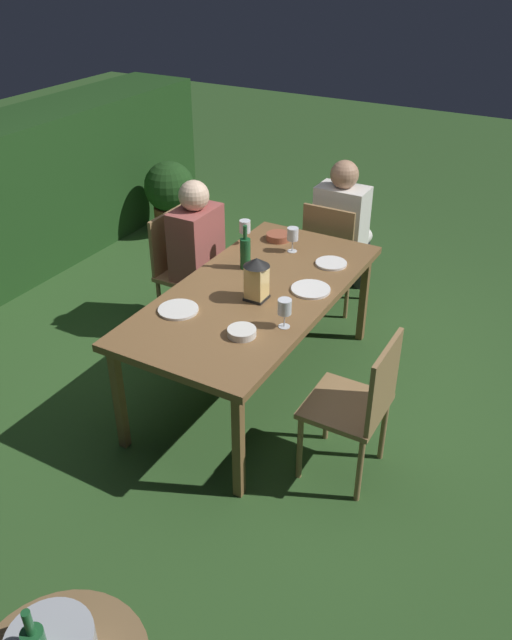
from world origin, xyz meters
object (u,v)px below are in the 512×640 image
(bowl_bread, at_px, (278,236))
(potted_plant_by_hedge, at_px, (170,194))
(plate_b, at_px, (331,263))
(dining_table, at_px, (256,297))
(lantern_centerpiece, at_px, (257,276))
(bowl_olives, at_px, (242,332))
(person_in_rust, at_px, (204,253))
(wine_glass_b, at_px, (293,235))
(chair_head_far, at_px, (333,251))
(person_in_cream, at_px, (344,223))
(chair_side_right_b, at_px, (183,266))
(wine_glass_c, at_px, (245,228))
(plate_a, at_px, (178,310))
(green_bottle_on_table, at_px, (245,252))
(plate_c, at_px, (311,289))
(chair_side_left_a, at_px, (359,402))
(wine_glass_a, at_px, (285,308))

(bowl_bread, relative_size, potted_plant_by_hedge, 0.23)
(plate_b, xyz_separation_m, potted_plant_by_hedge, (1.23, 2.20, -0.33))
(dining_table, height_order, lantern_centerpiece, lantern_centerpiece)
(dining_table, bearing_deg, bowl_bread, 17.17)
(bowl_olives, bearing_deg, plate_b, -4.28)
(person_in_rust, distance_m, wine_glass_b, 0.66)
(plate_b, xyz_separation_m, bowl_bread, (0.17, 0.48, 0.02))
(bowl_bread, bearing_deg, plate_b, -110.00)
(wine_glass_b, relative_size, bowl_olives, 1.08)
(chair_head_far, xyz_separation_m, person_in_cream, (0.20, 0.00, 0.15))
(dining_table, distance_m, bowl_olives, 0.52)
(chair_side_right_b, xyz_separation_m, wine_glass_c, (0.11, -0.46, 0.35))
(wine_glass_c, bearing_deg, bowl_bread, -45.43)
(chair_head_far, xyz_separation_m, plate_b, (-0.66, -0.26, 0.24))
(wine_glass_c, height_order, plate_a, wine_glass_c)
(chair_side_right_b, bearing_deg, potted_plant_by_hedge, 39.14)
(wine_glass_c, xyz_separation_m, bowl_olives, (-1.02, -0.57, -0.10))
(green_bottle_on_table, bearing_deg, person_in_rust, 65.57)
(person_in_rust, distance_m, plate_a, 0.95)
(wine_glass_c, relative_size, plate_c, 0.71)
(green_bottle_on_table, bearing_deg, chair_head_far, -11.60)
(chair_head_far, relative_size, plate_a, 3.77)
(dining_table, relative_size, wine_glass_b, 11.14)
(person_in_cream, bearing_deg, dining_table, -180.00)
(wine_glass_c, xyz_separation_m, potted_plant_by_hedge, (1.22, 1.55, -0.44))
(person_in_cream, bearing_deg, chair_side_left_a, -154.87)
(wine_glass_c, relative_size, bowl_bread, 1.02)
(lantern_centerpiece, xyz_separation_m, plate_b, (0.63, -0.20, -0.14))
(chair_side_right_b, distance_m, plate_b, 1.14)
(chair_head_far, relative_size, person_in_rust, 0.76)
(plate_a, bearing_deg, plate_c, -43.46)
(chair_head_far, height_order, wine_glass_c, wine_glass_c)
(wine_glass_a, relative_size, plate_c, 0.71)
(wine_glass_a, bearing_deg, bowl_olives, 140.12)
(chair_side_left_a, height_order, plate_a, chair_side_left_a)
(wine_glass_a, relative_size, bowl_bread, 1.02)
(wine_glass_c, bearing_deg, plate_a, -172.65)
(chair_side_right_b, bearing_deg, bowl_olives, -131.27)
(wine_glass_b, bearing_deg, bowl_bread, 54.40)
(lantern_centerpiece, xyz_separation_m, potted_plant_by_hedge, (1.86, 2.00, -0.47))
(lantern_centerpiece, bearing_deg, chair_head_far, 2.64)
(chair_head_far, bearing_deg, dining_table, 180.00)
(lantern_centerpiece, bearing_deg, potted_plant_by_hedge, 47.03)
(plate_b, bearing_deg, chair_side_right_b, 95.54)
(chair_side_right_b, relative_size, wine_glass_b, 5.15)
(chair_head_far, height_order, chair_side_left_a, same)
(dining_table, height_order, bowl_bread, bowl_bread)
(dining_table, bearing_deg, wine_glass_b, 4.68)
(chair_head_far, relative_size, plate_c, 3.66)
(dining_table, relative_size, potted_plant_by_hedge, 2.63)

